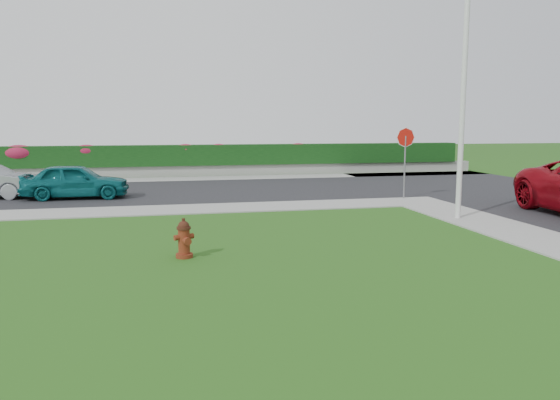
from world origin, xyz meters
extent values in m
plane|color=black|center=(0.00, 0.00, 0.00)|extent=(120.00, 120.00, 0.00)
cube|color=black|center=(-5.00, 14.00, 0.02)|extent=(26.00, 8.00, 0.04)
cube|color=gray|center=(-6.00, 9.00, 0.02)|extent=(24.00, 2.00, 0.04)
cube|color=gray|center=(7.00, 9.00, 0.02)|extent=(2.00, 2.00, 0.04)
cube|color=gray|center=(-1.00, 19.00, 0.02)|extent=(34.00, 2.00, 0.04)
cube|color=gray|center=(-1.00, 20.50, 0.30)|extent=(34.00, 0.40, 0.60)
cube|color=black|center=(-1.00, 20.60, 1.15)|extent=(32.00, 0.90, 1.10)
cylinder|color=#4E200C|center=(-1.66, 2.42, 0.04)|extent=(0.37, 0.37, 0.09)
cylinder|color=#4E200C|center=(-1.66, 2.42, 0.37)|extent=(0.25, 0.25, 0.56)
cylinder|color=black|center=(-1.66, 2.42, 0.65)|extent=(0.30, 0.30, 0.05)
sphere|color=black|center=(-1.66, 2.42, 0.68)|extent=(0.25, 0.25, 0.25)
cylinder|color=black|center=(-1.66, 2.42, 0.82)|extent=(0.08, 0.08, 0.08)
cylinder|color=#4E200C|center=(-1.81, 2.36, 0.45)|extent=(0.14, 0.15, 0.12)
cylinder|color=#4E200C|center=(-1.51, 2.47, 0.45)|extent=(0.14, 0.15, 0.12)
cylinder|color=#4E200C|center=(-1.60, 2.27, 0.39)|extent=(0.20, 0.18, 0.16)
imported|color=#0C5C5F|center=(-5.24, 12.47, 0.70)|extent=(3.91, 1.65, 1.32)
cylinder|color=silver|center=(6.60, 5.45, 3.40)|extent=(0.16, 0.16, 6.80)
cylinder|color=slate|center=(6.88, 9.79, 1.20)|extent=(0.06, 0.06, 2.39)
cylinder|color=#B5150C|center=(6.88, 9.79, 2.34)|extent=(0.70, 0.05, 0.70)
cylinder|color=white|center=(6.88, 9.79, 2.34)|extent=(0.74, 0.04, 0.74)
ellipsoid|color=#C12143|center=(-9.03, 20.50, 1.39)|extent=(1.57, 1.01, 0.78)
ellipsoid|color=#C12143|center=(-5.79, 20.50, 1.46)|extent=(1.22, 0.78, 0.61)
ellipsoid|color=#C12143|center=(-0.73, 20.50, 1.48)|extent=(1.10, 0.71, 0.55)
ellipsoid|color=#C12143|center=(1.03, 20.50, 1.50)|extent=(1.01, 0.65, 0.51)
ellipsoid|color=#C12143|center=(5.49, 20.50, 1.49)|extent=(1.05, 0.67, 0.52)
camera|label=1|loc=(-2.12, -9.18, 2.86)|focal=35.00mm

